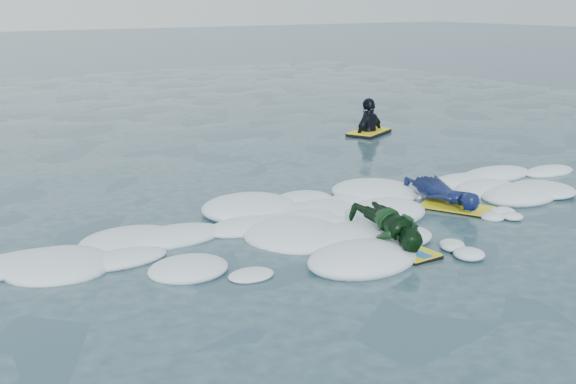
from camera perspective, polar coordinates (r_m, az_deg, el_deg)
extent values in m
plane|color=#1B2B41|center=(8.01, 5.64, -5.14)|extent=(120.00, 120.00, 0.00)
cube|color=black|center=(9.88, 13.17, -1.33)|extent=(0.90, 1.09, 0.05)
cube|color=yellow|center=(9.87, 13.18, -1.15)|extent=(0.87, 1.06, 0.02)
imported|color=navy|center=(10.00, 12.20, -0.05)|extent=(0.76, 1.50, 0.34)
cube|color=black|center=(8.16, 9.13, -4.63)|extent=(0.47, 0.82, 0.04)
cube|color=yellow|center=(8.15, 9.14, -4.45)|extent=(0.45, 0.80, 0.01)
cube|color=blue|center=(8.15, 9.15, -4.39)|extent=(0.17, 0.77, 0.00)
imported|color=#0E3611|center=(8.23, 8.27, -2.79)|extent=(0.87, 1.32, 0.46)
cube|color=black|center=(15.22, 6.41, 4.69)|extent=(1.22, 0.99, 0.05)
cube|color=yellow|center=(15.21, 6.41, 4.82)|extent=(1.19, 0.96, 0.02)
imported|color=black|center=(15.23, 6.40, 4.39)|extent=(1.02, 0.65, 1.61)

